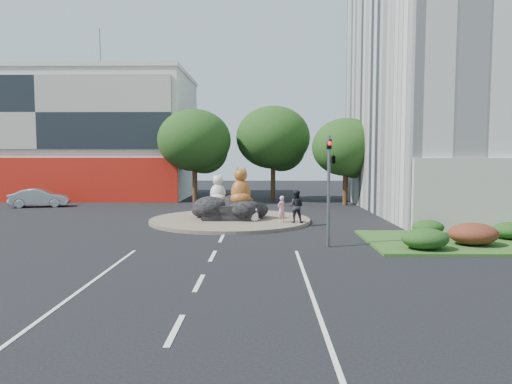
# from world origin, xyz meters

# --- Properties ---
(ground) EXTENTS (120.00, 120.00, 0.00)m
(ground) POSITION_xyz_m (0.00, 0.00, 0.00)
(ground) COLOR black
(ground) RESTS_ON ground
(roundabout_island) EXTENTS (10.00, 10.00, 0.20)m
(roundabout_island) POSITION_xyz_m (0.00, 10.00, 0.10)
(roundabout_island) COLOR brown
(roundabout_island) RESTS_ON ground
(rock_plinth) EXTENTS (3.20, 2.60, 0.90)m
(rock_plinth) POSITION_xyz_m (0.00, 10.00, 0.65)
(rock_plinth) COLOR black
(rock_plinth) RESTS_ON roundabout_island
(shophouse_block) EXTENTS (25.20, 12.30, 17.40)m
(shophouse_block) POSITION_xyz_m (-18.00, 27.91, 6.18)
(shophouse_block) COLOR silver
(shophouse_block) RESTS_ON ground
(grass_verge) EXTENTS (10.00, 6.00, 0.12)m
(grass_verge) POSITION_xyz_m (12.00, 3.00, 0.06)
(grass_verge) COLOR #2C4818
(grass_verge) RESTS_ON ground
(tree_left) EXTENTS (6.46, 6.46, 8.27)m
(tree_left) POSITION_xyz_m (-3.93, 22.06, 5.25)
(tree_left) COLOR #382314
(tree_left) RESTS_ON ground
(tree_mid) EXTENTS (6.84, 6.84, 8.76)m
(tree_mid) POSITION_xyz_m (3.07, 24.06, 5.56)
(tree_mid) COLOR #382314
(tree_mid) RESTS_ON ground
(tree_right) EXTENTS (5.70, 5.70, 7.30)m
(tree_right) POSITION_xyz_m (9.07, 20.06, 4.63)
(tree_right) COLOR #382314
(tree_right) RESTS_ON ground
(hedge_near_green) EXTENTS (2.00, 1.60, 0.90)m
(hedge_near_green) POSITION_xyz_m (9.00, 1.00, 0.57)
(hedge_near_green) COLOR #123310
(hedge_near_green) RESTS_ON grass_verge
(hedge_red) EXTENTS (2.20, 1.76, 0.99)m
(hedge_red) POSITION_xyz_m (11.50, 2.00, 0.61)
(hedge_red) COLOR #481E13
(hedge_red) RESTS_ON grass_verge
(hedge_mid_green) EXTENTS (1.80, 1.44, 0.81)m
(hedge_mid_green) POSITION_xyz_m (14.00, 3.50, 0.53)
(hedge_mid_green) COLOR #123310
(hedge_mid_green) RESTS_ON grass_verge
(hedge_back_green) EXTENTS (1.60, 1.28, 0.72)m
(hedge_back_green) POSITION_xyz_m (10.50, 4.80, 0.48)
(hedge_back_green) COLOR #123310
(hedge_back_green) RESTS_ON grass_verge
(traffic_light) EXTENTS (0.44, 1.24, 5.00)m
(traffic_light) POSITION_xyz_m (5.10, 2.00, 3.62)
(traffic_light) COLOR #595B60
(traffic_light) RESTS_ON ground
(street_lamp) EXTENTS (2.34, 0.22, 8.06)m
(street_lamp) POSITION_xyz_m (12.82, 8.00, 4.55)
(street_lamp) COLOR #595B60
(street_lamp) RESTS_ON ground
(cat_white) EXTENTS (1.18, 1.03, 1.91)m
(cat_white) POSITION_xyz_m (-0.79, 10.30, 2.05)
(cat_white) COLOR beige
(cat_white) RESTS_ON rock_plinth
(cat_tabby) EXTENTS (1.78, 1.68, 2.37)m
(cat_tabby) POSITION_xyz_m (0.69, 9.59, 2.29)
(cat_tabby) COLOR #B74F26
(cat_tabby) RESTS_ON rock_plinth
(kitten_calico) EXTENTS (0.69, 0.68, 0.87)m
(kitten_calico) POSITION_xyz_m (-1.48, 9.39, 0.64)
(kitten_calico) COLOR #BEB5AF
(kitten_calico) RESTS_ON roundabout_island
(kitten_white) EXTENTS (0.68, 0.65, 0.88)m
(kitten_white) POSITION_xyz_m (1.56, 8.85, 0.64)
(kitten_white) COLOR silver
(kitten_white) RESTS_ON roundabout_island
(pedestrian_pink) EXTENTS (0.67, 0.66, 1.56)m
(pedestrian_pink) POSITION_xyz_m (3.16, 8.43, 0.98)
(pedestrian_pink) COLOR pink
(pedestrian_pink) RESTS_ON roundabout_island
(pedestrian_dark) EXTENTS (1.06, 0.90, 1.93)m
(pedestrian_dark) POSITION_xyz_m (4.00, 8.26, 1.16)
(pedestrian_dark) COLOR black
(pedestrian_dark) RESTS_ON roundabout_island
(parked_car) EXTENTS (4.75, 2.56, 1.48)m
(parked_car) POSITION_xyz_m (-16.08, 18.21, 0.74)
(parked_car) COLOR #B6B9BE
(parked_car) RESTS_ON ground
(litter_bin) EXTENTS (0.71, 0.71, 0.71)m
(litter_bin) POSITION_xyz_m (8.71, 1.35, 0.47)
(litter_bin) COLOR black
(litter_bin) RESTS_ON grass_verge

